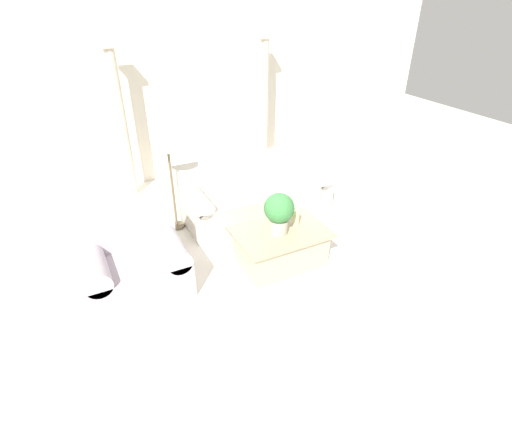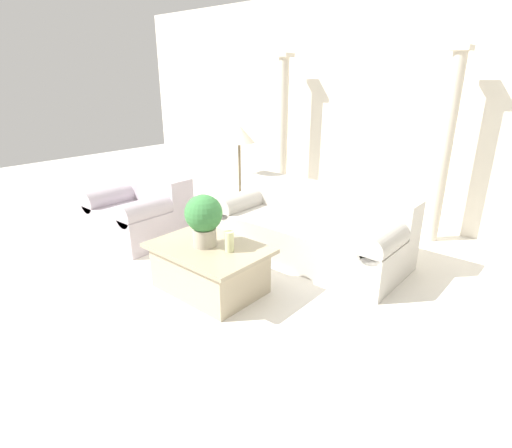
{
  "view_description": "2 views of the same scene",
  "coord_description": "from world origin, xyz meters",
  "px_view_note": "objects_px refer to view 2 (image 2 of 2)",
  "views": [
    {
      "loc": [
        -2.23,
        -3.97,
        3.09
      ],
      "look_at": [
        -0.33,
        -0.24,
        0.54
      ],
      "focal_mm": 28.0,
      "sensor_mm": 36.0,
      "label": 1
    },
    {
      "loc": [
        2.59,
        -2.83,
        2.03
      ],
      "look_at": [
        0.16,
        -0.01,
        0.65
      ],
      "focal_mm": 28.0,
      "sensor_mm": 36.0,
      "label": 2
    }
  ],
  "objects_px": {
    "sofa_long": "(312,229)",
    "coffee_table": "(210,267)",
    "loveseat": "(142,211)",
    "potted_plant": "(204,217)",
    "floor_lamp": "(239,139)"
  },
  "relations": [
    {
      "from": "sofa_long",
      "to": "coffee_table",
      "type": "height_order",
      "value": "sofa_long"
    },
    {
      "from": "loveseat",
      "to": "potted_plant",
      "type": "distance_m",
      "value": 1.79
    },
    {
      "from": "floor_lamp",
      "to": "loveseat",
      "type": "bearing_deg",
      "value": -128.38
    },
    {
      "from": "sofa_long",
      "to": "floor_lamp",
      "type": "xyz_separation_m",
      "value": [
        -1.22,
        0.06,
        0.93
      ]
    },
    {
      "from": "sofa_long",
      "to": "floor_lamp",
      "type": "distance_m",
      "value": 1.53
    },
    {
      "from": "sofa_long",
      "to": "loveseat",
      "type": "bearing_deg",
      "value": -154.55
    },
    {
      "from": "coffee_table",
      "to": "potted_plant",
      "type": "bearing_deg",
      "value": -164.71
    },
    {
      "from": "sofa_long",
      "to": "coffee_table",
      "type": "xyz_separation_m",
      "value": [
        -0.31,
        -1.37,
        -0.09
      ]
    },
    {
      "from": "floor_lamp",
      "to": "potted_plant",
      "type": "bearing_deg",
      "value": -58.78
    },
    {
      "from": "loveseat",
      "to": "floor_lamp",
      "type": "distance_m",
      "value": 1.6
    },
    {
      "from": "loveseat",
      "to": "floor_lamp",
      "type": "bearing_deg",
      "value": 51.62
    },
    {
      "from": "loveseat",
      "to": "potted_plant",
      "type": "xyz_separation_m",
      "value": [
        1.69,
        -0.41,
        0.42
      ]
    },
    {
      "from": "sofa_long",
      "to": "potted_plant",
      "type": "distance_m",
      "value": 1.49
    },
    {
      "from": "sofa_long",
      "to": "coffee_table",
      "type": "distance_m",
      "value": 1.41
    },
    {
      "from": "coffee_table",
      "to": "potted_plant",
      "type": "height_order",
      "value": "potted_plant"
    }
  ]
}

